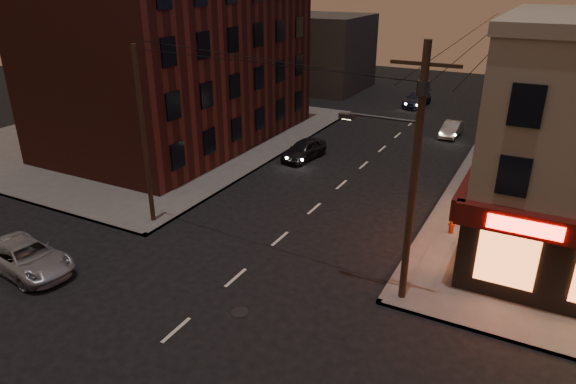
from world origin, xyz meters
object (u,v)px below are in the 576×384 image
Objects in this scene: suv_cross at (26,257)px; sedan_mid at (451,129)px; sedan_far at (417,99)px; sedan_near at (304,150)px; fire_hydrant at (452,225)px.

suv_cross is 1.35× the size of sedan_mid.
sedan_mid is 0.76× the size of sedan_far.
suv_cross is 1.18× the size of sedan_near.
sedan_near is 1.14× the size of sedan_mid.
sedan_near is 13.54m from fire_hydrant.
sedan_near is 13.23m from sedan_mid.
suv_cross is at bearing -110.48° from sedan_mid.
suv_cross is 31.97m from sedan_mid.
suv_cross is at bearing -98.74° from sedan_far.
suv_cross is 19.49m from sedan_near.
sedan_mid is 10.25m from sedan_far.
fire_hydrant is (11.62, -6.96, -0.10)m from sedan_near.
sedan_near is at bearing -5.52° from suv_cross.
sedan_mid is at bearing 59.65° from sedan_near.
fire_hydrant is (8.69, -26.31, -0.09)m from sedan_far.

